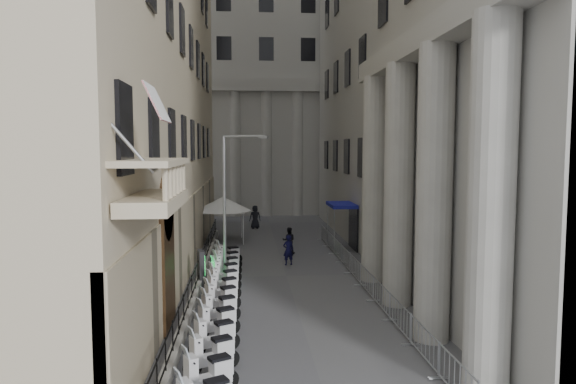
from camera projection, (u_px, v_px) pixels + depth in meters
name	position (u px, v px, depth m)	size (l,w,h in m)	color
far_building	(264.00, 68.00, 53.75)	(22.00, 10.00, 30.00)	#A6A49D
iron_fence	(200.00, 284.00, 24.87)	(0.30, 28.00, 1.40)	black
blue_awning	(341.00, 249.00, 33.51)	(1.60, 3.00, 3.00)	navy
scooter_3	(213.00, 372.00, 15.02)	(0.56, 1.40, 1.50)	silver
scooter_4	(215.00, 353.00, 16.41)	(0.56, 1.40, 1.50)	silver
scooter_5	(218.00, 337.00, 17.81)	(0.56, 1.40, 1.50)	silver
scooter_6	(220.00, 324.00, 19.20)	(0.56, 1.40, 1.50)	silver
scooter_7	(221.00, 312.00, 20.59)	(0.56, 1.40, 1.50)	silver
scooter_8	(223.00, 302.00, 21.98)	(0.56, 1.40, 1.50)	silver
scooter_9	(224.00, 292.00, 23.38)	(0.56, 1.40, 1.50)	silver
scooter_10	(225.00, 284.00, 24.77)	(0.56, 1.40, 1.50)	silver
scooter_11	(226.00, 277.00, 26.16)	(0.56, 1.40, 1.50)	silver
scooter_12	(227.00, 271.00, 27.55)	(0.56, 1.40, 1.50)	silver
scooter_13	(228.00, 265.00, 28.95)	(0.56, 1.40, 1.50)	silver
barrier_1	(423.00, 361.00, 15.84)	(0.60, 2.40, 1.10)	#A5A8AD
barrier_2	(399.00, 332.00, 18.32)	(0.60, 2.40, 1.10)	#A5A8AD
barrier_3	(381.00, 310.00, 20.81)	(0.60, 2.40, 1.10)	#A5A8AD
barrier_4	(366.00, 293.00, 23.29)	(0.60, 2.40, 1.10)	#A5A8AD
barrier_5	(355.00, 279.00, 25.77)	(0.60, 2.40, 1.10)	#A5A8AD
barrier_6	(345.00, 268.00, 28.25)	(0.60, 2.40, 1.10)	#A5A8AD
barrier_7	(337.00, 258.00, 30.74)	(0.60, 2.40, 1.10)	#A5A8AD
barrier_8	(330.00, 250.00, 33.22)	(0.60, 2.40, 1.10)	#A5A8AD
barrier_9	(324.00, 243.00, 35.70)	(0.60, 2.40, 1.10)	#A5A8AD
security_tent	(224.00, 204.00, 35.94)	(3.91, 3.91, 3.18)	silver
street_lamp	(229.00, 195.00, 25.42)	(2.26, 0.92, 7.19)	gray
info_kiosk	(201.00, 268.00, 24.30)	(0.43, 0.86, 1.74)	black
pedestrian_a	(288.00, 250.00, 28.86)	(0.62, 0.41, 1.70)	black
pedestrian_b	(289.00, 240.00, 31.97)	(0.80, 0.63, 1.65)	black
pedestrian_c	(255.00, 217.00, 41.99)	(0.93, 0.61, 1.91)	black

